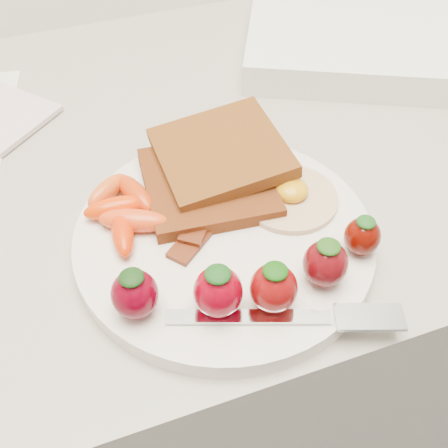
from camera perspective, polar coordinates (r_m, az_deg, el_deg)
name	(u,v)px	position (r m, az deg, el deg)	size (l,w,h in m)	color
counter	(191,353)	(0.97, -3.41, -12.97)	(2.00, 0.60, 0.90)	gray
plate	(224,238)	(0.51, 0.00, -1.45)	(0.27, 0.27, 0.02)	white
toast_lower	(208,183)	(0.54, -1.62, 4.15)	(0.12, 0.12, 0.01)	#471A0D
toast_upper	(221,152)	(0.55, -0.35, 7.30)	(0.12, 0.12, 0.01)	#4C2708
fried_egg	(290,196)	(0.53, 6.75, 2.87)	(0.11, 0.11, 0.02)	#F0E9C9
bacon_strips	(207,219)	(0.51, -1.72, 0.50)	(0.10, 0.09, 0.01)	black
baby_carrots	(124,210)	(0.52, -10.11, 1.42)	(0.08, 0.11, 0.02)	#E03501
strawberries	(255,277)	(0.44, 3.13, -5.45)	(0.23, 0.07, 0.05)	#57000F
fork	(304,317)	(0.45, 8.09, -9.32)	(0.18, 0.08, 0.00)	silver
appliance	(355,41)	(0.78, 13.17, 17.65)	(0.28, 0.22, 0.04)	white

